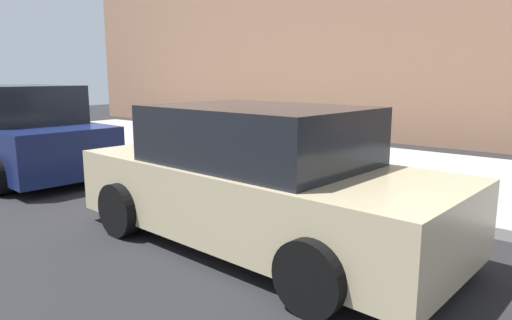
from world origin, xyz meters
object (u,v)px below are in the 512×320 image
(parked_car_navy_1, at_px, (22,134))
(parked_car_beige_0, at_px, (258,180))
(suitcase_navy_5, at_px, (215,150))
(bollard_post, at_px, (153,137))
(suitcase_maroon_2, at_px, (266,157))
(suitcase_silver_3, at_px, (251,156))
(suitcase_red_0, at_px, (321,166))
(suitcase_olive_1, at_px, (294,161))
(suitcase_black_4, at_px, (233,153))
(fire_hydrant, at_px, (182,141))
(parking_meter, at_px, (379,136))

(parked_car_navy_1, bearing_deg, parked_car_beige_0, -180.00)
(suitcase_navy_5, relative_size, bollard_post, 0.98)
(suitcase_maroon_2, height_order, suitcase_silver_3, suitcase_maroon_2)
(suitcase_red_0, xyz_separation_m, suitcase_olive_1, (0.55, -0.02, 0.03))
(suitcase_black_4, bearing_deg, fire_hydrant, 2.05)
(parked_car_navy_1, bearing_deg, suitcase_black_4, -141.38)
(bollard_post, bearing_deg, suitcase_black_4, -174.68)
(suitcase_red_0, height_order, bollard_post, bollard_post)
(suitcase_maroon_2, bearing_deg, suitcase_olive_1, -164.18)
(parked_car_beige_0, bearing_deg, suitcase_silver_3, -48.34)
(suitcase_olive_1, bearing_deg, fire_hydrant, 1.40)
(suitcase_silver_3, relative_size, suitcase_navy_5, 0.97)
(suitcase_black_4, relative_size, parked_car_navy_1, 0.14)
(fire_hydrant, bearing_deg, suitcase_maroon_2, 178.20)
(bollard_post, distance_m, parked_car_navy_1, 2.53)
(suitcase_maroon_2, xyz_separation_m, suitcase_navy_5, (1.42, -0.15, -0.05))
(suitcase_navy_5, bearing_deg, suitcase_red_0, 179.28)
(suitcase_red_0, distance_m, suitcase_olive_1, 0.55)
(suitcase_red_0, distance_m, fire_hydrant, 3.35)
(suitcase_silver_3, height_order, parked_car_navy_1, parked_car_navy_1)
(suitcase_silver_3, bearing_deg, bollard_post, 3.38)
(suitcase_red_0, bearing_deg, parked_car_navy_1, 26.25)
(suitcase_red_0, bearing_deg, suitcase_maroon_2, 6.56)
(suitcase_olive_1, relative_size, parked_car_beige_0, 0.20)
(suitcase_black_4, bearing_deg, suitcase_maroon_2, 172.28)
(suitcase_red_0, distance_m, parking_meter, 1.07)
(suitcase_olive_1, distance_m, fire_hydrant, 2.80)
(bollard_post, bearing_deg, suitcase_silver_3, -176.62)
(parking_meter, distance_m, parked_car_beige_0, 2.73)
(fire_hydrant, bearing_deg, suitcase_olive_1, -178.60)
(suitcase_red_0, bearing_deg, parked_car_beige_0, 106.10)
(suitcase_navy_5, bearing_deg, suitcase_maroon_2, 173.91)
(suitcase_silver_3, bearing_deg, suitcase_navy_5, -4.24)
(suitcase_maroon_2, height_order, parked_car_navy_1, parked_car_navy_1)
(suitcase_black_4, bearing_deg, suitcase_olive_1, -179.25)
(suitcase_navy_5, bearing_deg, parked_car_beige_0, 141.48)
(suitcase_olive_1, bearing_deg, parked_car_beige_0, 116.76)
(suitcase_maroon_2, xyz_separation_m, suitcase_silver_3, (0.42, -0.08, -0.05))
(suitcase_olive_1, height_order, bollard_post, suitcase_olive_1)
(suitcase_silver_3, distance_m, parked_car_beige_0, 3.32)
(suitcase_black_4, bearing_deg, parking_meter, -175.98)
(parked_car_beige_0, bearing_deg, suitcase_olive_1, -63.24)
(suitcase_navy_5, xyz_separation_m, fire_hydrant, (0.88, 0.08, 0.13))
(suitcase_olive_1, distance_m, suitcase_black_4, 1.40)
(suitcase_red_0, relative_size, suitcase_silver_3, 0.99)
(parked_car_beige_0, height_order, parked_car_navy_1, parked_car_navy_1)
(suitcase_black_4, xyz_separation_m, parked_car_navy_1, (3.15, 2.52, 0.36))
(suitcase_olive_1, distance_m, parking_meter, 1.55)
(suitcase_silver_3, bearing_deg, suitcase_black_4, -5.34)
(parking_meter, bearing_deg, suitcase_maroon_2, 9.40)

